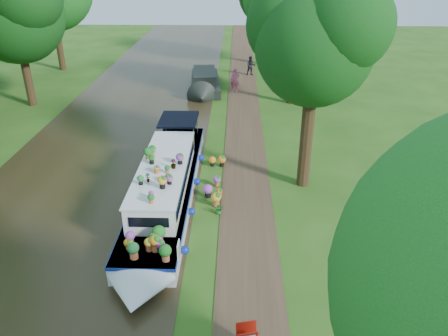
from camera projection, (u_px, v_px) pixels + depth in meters
ground at (218, 219)px, 17.61m from camera, size 100.00×100.00×0.00m
canal_water at (70, 216)px, 17.76m from camera, size 10.00×100.00×0.02m
towpath at (247, 219)px, 17.57m from camera, size 2.20×100.00×0.03m
plant_boat at (165, 186)px, 18.24m from camera, size 2.29×13.52×2.25m
tree_near_overhang at (315, 37)px, 17.28m from camera, size 5.52×5.28×8.99m
tree_near_mid at (296, 6)px, 28.07m from camera, size 6.90×6.60×9.40m
tree_far_c at (13, 6)px, 27.61m from camera, size 7.13×6.82×9.59m
second_boat at (205, 82)px, 33.57m from camera, size 2.70×7.64×1.45m
pedestrian_pink at (235, 80)px, 32.79m from camera, size 0.72×0.53×1.79m
pedestrian_dark at (251, 66)px, 37.17m from camera, size 0.84×0.69×1.61m
verge_plant at (219, 209)px, 17.83m from camera, size 0.42×0.37×0.45m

